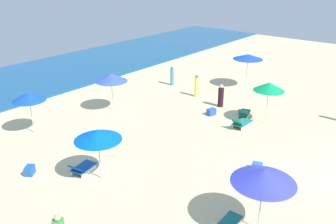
# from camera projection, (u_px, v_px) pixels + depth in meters

# --- Properties ---
(ocean) EXTENTS (60.00, 10.19, 0.12)m
(ocean) POSITION_uv_depth(u_px,v_px,m) (38.00, 77.00, 30.23)
(ocean) COLOR #175284
(ocean) RESTS_ON ground_plane
(umbrella_0) EXTENTS (2.24, 2.24, 2.45)m
(umbrella_0) POSITION_uv_depth(u_px,v_px,m) (264.00, 176.00, 12.12)
(umbrella_0) COLOR silver
(umbrella_0) RESTS_ON ground_plane
(umbrella_1) EXTENTS (2.05, 2.05, 2.37)m
(umbrella_1) POSITION_uv_depth(u_px,v_px,m) (98.00, 135.00, 15.21)
(umbrella_1) COLOR silver
(umbrella_1) RESTS_ON ground_plane
(lounge_chair_1_0) EXTENTS (1.37, 0.88, 0.63)m
(lounge_chair_1_0) POSITION_uv_depth(u_px,v_px,m) (82.00, 168.00, 16.30)
(lounge_chair_1_0) COLOR silver
(lounge_chair_1_0) RESTS_ON ground_plane
(umbrella_2) EXTENTS (1.81, 1.81, 2.38)m
(umbrella_2) POSITION_uv_depth(u_px,v_px,m) (29.00, 97.00, 19.56)
(umbrella_2) COLOR silver
(umbrella_2) RESTS_ON ground_plane
(umbrella_3) EXTENTS (2.05, 2.05, 2.47)m
(umbrella_3) POSITION_uv_depth(u_px,v_px,m) (111.00, 77.00, 22.64)
(umbrella_3) COLOR silver
(umbrella_3) RESTS_ON ground_plane
(umbrella_4) EXTENTS (2.25, 2.25, 2.57)m
(umbrella_4) POSITION_uv_depth(u_px,v_px,m) (248.00, 57.00, 26.98)
(umbrella_4) COLOR silver
(umbrella_4) RESTS_ON ground_plane
(umbrella_5) EXTENTS (1.80, 1.80, 2.53)m
(umbrella_5) POSITION_uv_depth(u_px,v_px,m) (269.00, 87.00, 20.71)
(umbrella_5) COLOR silver
(umbrella_5) RESTS_ON ground_plane
(lounge_chair_5_0) EXTENTS (1.33, 0.90, 0.68)m
(lounge_chair_5_0) POSITION_uv_depth(u_px,v_px,m) (244.00, 113.00, 22.31)
(lounge_chair_5_0) COLOR silver
(lounge_chair_5_0) RESTS_ON ground_plane
(lounge_chair_5_1) EXTENTS (1.48, 0.73, 0.72)m
(lounge_chair_5_1) POSITION_uv_depth(u_px,v_px,m) (241.00, 123.00, 20.88)
(lounge_chair_5_1) COLOR silver
(lounge_chair_5_1) RESTS_ON ground_plane
(beachgoer_0) EXTENTS (0.36, 0.36, 1.59)m
(beachgoer_0) POSITION_uv_depth(u_px,v_px,m) (172.00, 76.00, 28.05)
(beachgoer_0) COLOR #4396B7
(beachgoer_0) RESTS_ON ground_plane
(beachgoer_3) EXTENTS (0.52, 0.52, 1.53)m
(beachgoer_3) POSITION_uv_depth(u_px,v_px,m) (221.00, 96.00, 23.80)
(beachgoer_3) COLOR black
(beachgoer_3) RESTS_ON ground_plane
(beachgoer_5) EXTENTS (0.38, 0.38, 1.62)m
(beachgoer_5) POSITION_uv_depth(u_px,v_px,m) (197.00, 86.00, 25.59)
(beachgoer_5) COLOR #EBF967
(beachgoer_5) RESTS_ON ground_plane
(cooler_box_0) EXTENTS (0.60, 0.57, 0.41)m
(cooler_box_0) POSITION_uv_depth(u_px,v_px,m) (30.00, 170.00, 16.21)
(cooler_box_0) COLOR #1B55AB
(cooler_box_0) RESTS_ON ground_plane
(cooler_box_1) EXTENTS (0.46, 0.53, 0.33)m
(cooler_box_1) POSITION_uv_depth(u_px,v_px,m) (257.00, 166.00, 16.60)
(cooler_box_1) COLOR #3360B9
(cooler_box_1) RESTS_ON ground_plane
(cooler_box_2) EXTENTS (0.61, 0.50, 0.41)m
(cooler_box_2) POSITION_uv_depth(u_px,v_px,m) (211.00, 112.00, 22.62)
(cooler_box_2) COLOR blue
(cooler_box_2) RESTS_ON ground_plane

